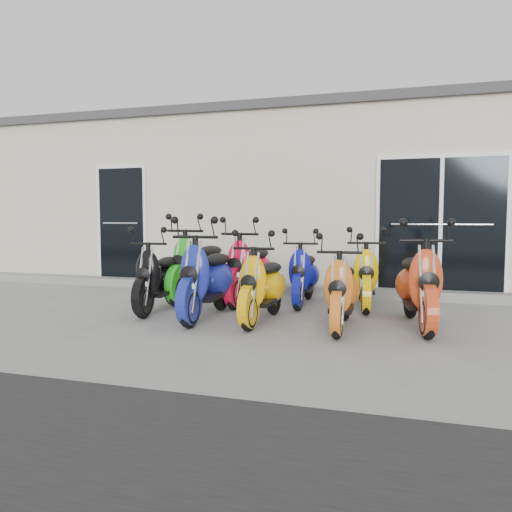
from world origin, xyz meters
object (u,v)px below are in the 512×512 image
object	(u,v)px
scooter_front_blue	(207,267)
scooter_back_blue	(304,266)
scooter_front_red	(419,273)
scooter_back_yellow	(365,267)
scooter_front_black	(159,269)
scooter_back_red	(250,260)
scooter_front_orange_a	(263,276)
scooter_back_green	(199,257)
scooter_front_orange_b	(342,280)

from	to	relation	value
scooter_front_blue	scooter_back_blue	distance (m)	1.70
scooter_front_blue	scooter_front_red	bearing A→B (deg)	2.66
scooter_front_blue	scooter_back_yellow	distance (m)	2.32
scooter_front_black	scooter_back_red	distance (m)	1.42
scooter_front_blue	scooter_front_orange_a	xyz separation A→B (m)	(0.76, -0.02, -0.08)
scooter_front_black	scooter_front_red	distance (m)	3.45
scooter_back_green	scooter_back_yellow	xyz separation A→B (m)	(2.55, 0.12, -0.09)
scooter_back_yellow	scooter_front_red	bearing A→B (deg)	-64.42
scooter_front_orange_a	scooter_back_red	world-z (taller)	scooter_back_red
scooter_front_blue	scooter_front_red	xyz separation A→B (m)	(2.61, 0.23, -0.01)
scooter_front_blue	scooter_back_yellow	size ratio (longest dim) A/B	1.12
scooter_front_orange_b	scooter_front_red	bearing A→B (deg)	19.10
scooter_front_black	scooter_back_blue	size ratio (longest dim) A/B	1.03
scooter_front_red	scooter_back_green	bearing A→B (deg)	154.19
scooter_front_orange_a	scooter_front_red	world-z (taller)	scooter_front_red
scooter_front_black	scooter_front_blue	world-z (taller)	scooter_front_blue
scooter_back_red	scooter_front_orange_a	bearing A→B (deg)	-62.90
scooter_front_black	scooter_front_orange_a	size ratio (longest dim) A/B	1.02
scooter_front_orange_a	scooter_front_orange_b	world-z (taller)	scooter_front_orange_a
scooter_front_blue	scooter_front_orange_a	size ratio (longest dim) A/B	1.13
scooter_front_red	scooter_back_blue	size ratio (longest dim) A/B	1.12
scooter_front_orange_b	scooter_front_red	distance (m)	0.93
scooter_front_black	scooter_back_red	xyz separation A→B (m)	(1.01, 1.00, 0.07)
scooter_front_black	scooter_front_orange_a	distance (m)	1.62
scooter_front_orange_b	scooter_front_orange_a	bearing A→B (deg)	173.16
scooter_front_black	scooter_front_orange_b	bearing A→B (deg)	-14.28
scooter_front_black	scooter_back_yellow	bearing A→B (deg)	15.62
scooter_front_black	scooter_back_yellow	size ratio (longest dim) A/B	1.00
scooter_front_orange_a	scooter_front_black	bearing A→B (deg)	171.09
scooter_front_blue	scooter_back_yellow	xyz separation A→B (m)	(1.89, 1.35, -0.07)
scooter_front_black	scooter_back_blue	xyz separation A→B (m)	(1.83, 1.11, -0.02)
scooter_back_green	scooter_back_yellow	bearing A→B (deg)	6.54
scooter_front_orange_a	scooter_back_green	size ratio (longest dim) A/B	0.85
scooter_front_orange_a	scooter_front_blue	bearing A→B (deg)	179.62
scooter_back_red	scooter_front_black	bearing A→B (deg)	-132.64
scooter_back_red	scooter_back_yellow	size ratio (longest dim) A/B	1.11
scooter_front_black	scooter_back_green	xyz separation A→B (m)	(0.17, 0.97, 0.09)
scooter_front_orange_b	scooter_back_yellow	world-z (taller)	scooter_back_yellow
scooter_front_black	scooter_back_yellow	xyz separation A→B (m)	(2.72, 1.09, -0.00)
scooter_front_red	scooter_back_yellow	distance (m)	1.34
scooter_front_orange_a	scooter_back_yellow	distance (m)	1.78
scooter_front_red	scooter_back_yellow	world-z (taller)	scooter_front_red
scooter_front_black	scooter_back_red	bearing A→B (deg)	38.61
scooter_front_orange_a	scooter_back_blue	xyz separation A→B (m)	(0.23, 1.39, -0.00)
scooter_back_red	scooter_back_blue	size ratio (longest dim) A/B	1.14
scooter_back_red	scooter_back_yellow	xyz separation A→B (m)	(1.72, 0.09, -0.07)
scooter_front_orange_a	scooter_back_yellow	size ratio (longest dim) A/B	0.98
scooter_front_black	scooter_back_green	size ratio (longest dim) A/B	0.87
scooter_front_red	scooter_back_blue	world-z (taller)	scooter_front_red
scooter_front_orange_a	scooter_front_red	size ratio (longest dim) A/B	0.90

